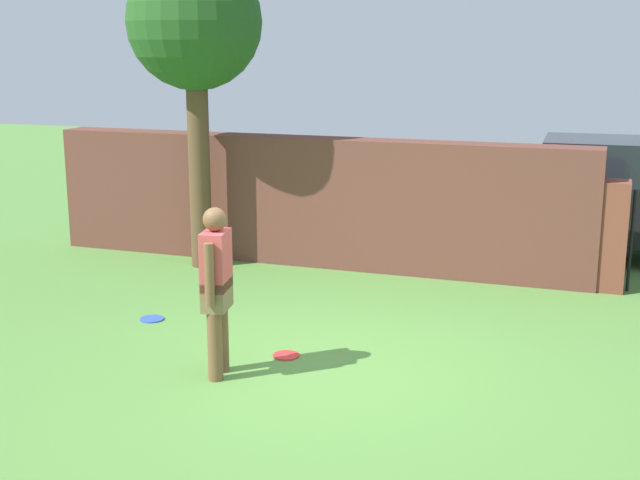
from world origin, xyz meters
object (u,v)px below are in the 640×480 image
object	(u,v)px
person	(217,284)
frisbee_blue	(152,319)
tree	(195,28)
car	(613,198)
frisbee_red	(286,355)

from	to	relation	value
person	frisbee_blue	bearing A→B (deg)	-140.94
tree	frisbee_blue	world-z (taller)	tree
person	car	xyz separation A→B (m)	(3.42, 6.09, -0.04)
tree	frisbee_red	world-z (taller)	tree
tree	frisbee_red	xyz separation A→B (m)	(2.42, -2.92, -3.26)
tree	frisbee_blue	xyz separation A→B (m)	(0.55, -2.35, -3.26)
frisbee_blue	car	bearing A→B (deg)	44.92
car	frisbee_blue	bearing A→B (deg)	-136.71
frisbee_red	frisbee_blue	distance (m)	1.95
tree	frisbee_red	size ratio (longest dim) A/B	15.73
tree	car	distance (m)	6.43
tree	car	size ratio (longest dim) A/B	1.00
person	frisbee_red	distance (m)	1.19
tree	frisbee_red	bearing A→B (deg)	-50.42
tree	frisbee_red	distance (m)	5.00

